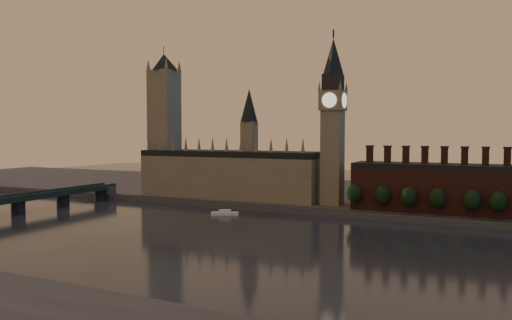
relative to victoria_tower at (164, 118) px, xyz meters
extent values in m
plane|color=black|center=(120.00, -115.00, -59.09)|extent=(900.00, 900.00, 0.00)
cube|color=#4B4B50|center=(120.00, -25.00, -57.09)|extent=(900.00, 4.00, 4.00)
cube|color=#4B4B50|center=(120.00, 65.00, -57.09)|extent=(900.00, 180.00, 4.00)
cube|color=gray|center=(55.00, 0.00, -41.09)|extent=(130.00, 30.00, 28.00)
cube|color=black|center=(55.00, 0.00, -25.09)|extent=(130.00, 30.00, 4.00)
cube|color=gray|center=(70.00, 0.00, -15.09)|extent=(9.00, 9.00, 24.00)
cone|color=black|center=(70.00, 0.00, 7.91)|extent=(12.00, 12.00, 22.00)
cone|color=gray|center=(-4.00, -14.00, -18.09)|extent=(2.60, 2.60, 10.00)
cone|color=gray|center=(6.73, -14.00, -18.09)|extent=(2.60, 2.60, 10.00)
cone|color=gray|center=(17.45, -14.00, -18.09)|extent=(2.60, 2.60, 10.00)
cone|color=gray|center=(28.18, -14.00, -18.09)|extent=(2.60, 2.60, 10.00)
cone|color=gray|center=(38.91, -14.00, -18.09)|extent=(2.60, 2.60, 10.00)
cone|color=gray|center=(49.64, -14.00, -18.09)|extent=(2.60, 2.60, 10.00)
cone|color=gray|center=(60.36, -14.00, -18.09)|extent=(2.60, 2.60, 10.00)
cone|color=gray|center=(71.09, -14.00, -18.09)|extent=(2.60, 2.60, 10.00)
cone|color=gray|center=(81.82, -14.00, -18.09)|extent=(2.60, 2.60, 10.00)
cone|color=gray|center=(92.55, -14.00, -18.09)|extent=(2.60, 2.60, 10.00)
cone|color=gray|center=(103.27, -14.00, -18.09)|extent=(2.60, 2.60, 10.00)
cone|color=gray|center=(114.00, -14.00, -18.09)|extent=(2.60, 2.60, 10.00)
cube|color=gray|center=(0.00, 0.00, -10.09)|extent=(18.00, 18.00, 90.00)
cone|color=black|center=(0.00, 0.00, 40.91)|extent=(24.00, 24.00, 12.00)
cylinder|color=#232326|center=(0.00, 0.00, 46.91)|extent=(0.50, 0.50, 12.00)
cone|color=gray|center=(-8.00, -8.00, 38.91)|extent=(3.00, 3.00, 8.00)
cone|color=gray|center=(8.00, -8.00, 38.91)|extent=(3.00, 3.00, 8.00)
cone|color=gray|center=(-8.00, 8.00, 38.91)|extent=(3.00, 3.00, 8.00)
cone|color=gray|center=(8.00, 8.00, 38.91)|extent=(3.00, 3.00, 8.00)
cube|color=gray|center=(130.00, -5.00, -26.09)|extent=(12.00, 12.00, 58.00)
cube|color=gray|center=(130.00, -5.00, 8.91)|extent=(14.00, 14.00, 12.00)
cube|color=#232326|center=(130.00, -5.00, 19.91)|extent=(11.00, 11.00, 10.00)
cone|color=black|center=(130.00, -5.00, 35.91)|extent=(13.00, 13.00, 22.00)
cylinder|color=#232326|center=(130.00, -5.00, 49.41)|extent=(1.00, 1.00, 5.00)
cylinder|color=beige|center=(130.00, -12.20, 8.91)|extent=(9.00, 0.50, 9.00)
cylinder|color=beige|center=(130.00, 2.20, 8.91)|extent=(9.00, 0.50, 9.00)
cylinder|color=beige|center=(122.80, -5.00, 8.91)|extent=(0.50, 9.00, 9.00)
cylinder|color=beige|center=(137.20, -5.00, 8.91)|extent=(0.50, 9.00, 9.00)
cone|color=gray|center=(123.50, -11.50, 17.91)|extent=(2.00, 2.00, 6.00)
cone|color=gray|center=(136.50, -11.50, 17.91)|extent=(2.00, 2.00, 6.00)
cone|color=gray|center=(123.50, 1.50, 17.91)|extent=(2.00, 2.00, 6.00)
cone|color=gray|center=(136.50, 1.50, 17.91)|extent=(2.00, 2.00, 6.00)
cube|color=#51251F|center=(200.00, -5.00, -43.09)|extent=(110.00, 25.00, 24.00)
cube|color=black|center=(200.00, -5.00, -29.59)|extent=(110.00, 25.00, 3.00)
cube|color=#51251F|center=(153.00, -5.00, -23.59)|extent=(3.50, 3.50, 9.00)
cube|color=#232326|center=(153.00, -5.00, -18.59)|extent=(4.20, 4.20, 1.00)
cube|color=#51251F|center=(163.44, -5.00, -23.59)|extent=(3.50, 3.50, 9.00)
cube|color=#232326|center=(163.44, -5.00, -18.59)|extent=(4.20, 4.20, 1.00)
cube|color=#51251F|center=(173.89, -5.00, -23.59)|extent=(3.50, 3.50, 9.00)
cube|color=#232326|center=(173.89, -5.00, -18.59)|extent=(4.20, 4.20, 1.00)
cube|color=#51251F|center=(184.33, -5.00, -23.59)|extent=(3.50, 3.50, 9.00)
cube|color=#232326|center=(184.33, -5.00, -18.59)|extent=(4.20, 4.20, 1.00)
cube|color=#51251F|center=(194.78, -5.00, -23.59)|extent=(3.50, 3.50, 9.00)
cube|color=#232326|center=(194.78, -5.00, -18.59)|extent=(4.20, 4.20, 1.00)
cube|color=#51251F|center=(205.22, -5.00, -23.59)|extent=(3.50, 3.50, 9.00)
cube|color=#232326|center=(205.22, -5.00, -18.59)|extent=(4.20, 4.20, 1.00)
cube|color=#51251F|center=(215.67, -5.00, -23.59)|extent=(3.50, 3.50, 9.00)
cube|color=#232326|center=(215.67, -5.00, -18.59)|extent=(4.20, 4.20, 1.00)
cube|color=#51251F|center=(226.11, -5.00, -23.59)|extent=(3.50, 3.50, 9.00)
cube|color=#232326|center=(226.11, -5.00, -18.59)|extent=(4.20, 4.20, 1.00)
cylinder|color=black|center=(147.84, -20.19, -52.09)|extent=(0.80, 0.80, 6.00)
ellipsoid|color=black|center=(147.84, -20.19, -45.59)|extent=(8.60, 8.60, 10.75)
cylinder|color=black|center=(163.81, -19.60, -52.09)|extent=(0.80, 0.80, 6.00)
ellipsoid|color=black|center=(163.81, -19.60, -45.59)|extent=(8.60, 8.60, 10.75)
cylinder|color=black|center=(178.40, -21.11, -52.09)|extent=(0.80, 0.80, 6.00)
ellipsoid|color=black|center=(178.40, -21.11, -45.59)|extent=(8.60, 8.60, 10.75)
cylinder|color=black|center=(193.02, -20.06, -52.09)|extent=(0.80, 0.80, 6.00)
ellipsoid|color=black|center=(193.02, -20.06, -45.59)|extent=(8.60, 8.60, 10.75)
cylinder|color=black|center=(210.07, -20.31, -52.09)|extent=(0.80, 0.80, 6.00)
ellipsoid|color=black|center=(210.07, -20.31, -45.59)|extent=(8.60, 8.60, 10.75)
cylinder|color=black|center=(222.30, -20.59, -52.09)|extent=(0.80, 0.80, 6.00)
ellipsoid|color=black|center=(222.30, -20.59, -45.59)|extent=(8.60, 8.60, 10.75)
cube|color=#4B4B50|center=(-35.00, -25.00, -52.09)|extent=(14.00, 8.00, 6.00)
cylinder|color=#232326|center=(-35.00, -98.00, -55.21)|extent=(8.00, 8.00, 7.75)
cylinder|color=#232326|center=(-35.00, -64.00, -55.21)|extent=(8.00, 8.00, 7.75)
cylinder|color=#232326|center=(-35.00, -30.00, -55.21)|extent=(8.00, 8.00, 7.75)
cube|color=white|center=(77.95, -47.36, -58.17)|extent=(16.51, 10.56, 1.83)
cube|color=white|center=(77.95, -47.36, -56.57)|extent=(7.66, 5.87, 1.37)
camera|label=1|loc=(222.36, -300.70, -10.81)|focal=35.00mm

